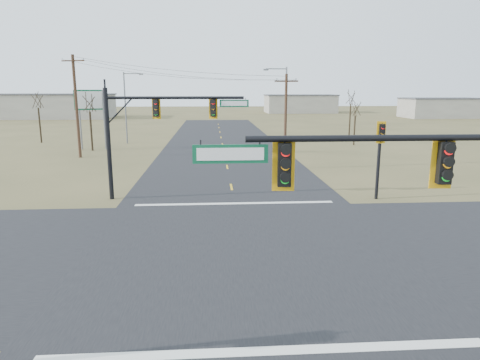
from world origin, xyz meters
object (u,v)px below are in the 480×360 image
utility_pole_far (76,105)px  bare_tree_b (37,100)px  streetlight_c (127,104)px  bare_tree_c (356,108)px  streetlight_a (284,105)px  highway_sign (91,108)px  bare_tree_a (89,102)px  mast_arm_near (442,181)px  mast_arm_far (157,119)px  bare_tree_d (351,97)px  utility_pole_near (286,120)px  pedestal_signal_ne (380,144)px

utility_pole_far → bare_tree_b: bearing=124.1°
utility_pole_far → streetlight_c: utility_pole_far is taller
bare_tree_b → bare_tree_c: bearing=-7.2°
streetlight_a → bare_tree_c: streetlight_a is taller
highway_sign → bare_tree_a: bare_tree_a is taller
mast_arm_near → mast_arm_far: mast_arm_far is taller
utility_pole_far → highway_sign: size_ratio=1.50×
highway_sign → bare_tree_c: size_ratio=1.16×
streetlight_a → bare_tree_d: 20.08m
bare_tree_b → highway_sign: bearing=-39.0°
utility_pole_near → bare_tree_a: (-19.86, 12.74, 1.18)m
pedestal_signal_ne → streetlight_c: size_ratio=0.55×
pedestal_signal_ne → bare_tree_a: bare_tree_a is taller
mast_arm_near → pedestal_signal_ne: (4.66, 15.53, -1.07)m
mast_arm_far → bare_tree_d: bearing=73.6°
pedestal_signal_ne → streetlight_a: bearing=102.6°
pedestal_signal_ne → mast_arm_near: bearing=-101.4°
mast_arm_near → utility_pole_near: utility_pole_near is taller
mast_arm_near → streetlight_c: (-16.38, 45.63, 0.44)m
bare_tree_c → highway_sign: bearing=-176.5°
pedestal_signal_ne → utility_pole_far: 30.32m
pedestal_signal_ne → utility_pole_far: (-23.83, 18.67, 1.74)m
highway_sign → streetlight_a: 21.82m
highway_sign → bare_tree_d: bare_tree_d is taller
bare_tree_d → mast_arm_far: bearing=-124.1°
mast_arm_near → bare_tree_c: 43.77m
bare_tree_a → bare_tree_d: bearing=20.3°
streetlight_c → streetlight_a: bearing=-11.3°
utility_pole_near → streetlight_a: size_ratio=0.89×
utility_pole_near → utility_pole_far: (-19.77, 7.80, 1.00)m
mast_arm_far → utility_pole_far: (-10.08, 17.46, 0.25)m
mast_arm_near → streetlight_a: 35.94m
pedestal_signal_ne → streetlight_c: streetlight_c is taller
streetlight_c → utility_pole_far: bearing=-87.1°
pedestal_signal_ne → highway_sign: bearing=139.5°
mast_arm_far → streetlight_c: streetlight_c is taller
streetlight_a → bare_tree_c: (9.97, 6.21, -0.55)m
streetlight_c → bare_tree_a: bearing=-97.3°
mast_arm_far → utility_pole_far: 20.16m
pedestal_signal_ne → streetlight_a: streetlight_a is taller
pedestal_signal_ne → bare_tree_d: size_ratio=0.69×
highway_sign → bare_tree_a: (0.09, -1.05, 0.70)m
streetlight_c → bare_tree_b: (-11.54, 1.51, 0.49)m
bare_tree_d → pedestal_signal_ne: bearing=-105.2°
streetlight_c → highway_sign: bearing=-102.0°
highway_sign → bare_tree_b: size_ratio=0.98×
utility_pole_far → bare_tree_a: size_ratio=1.48×
highway_sign → bare_tree_b: bearing=121.1°
mast_arm_far → highway_sign: size_ratio=1.30×
utility_pole_near → bare_tree_c: 19.40m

